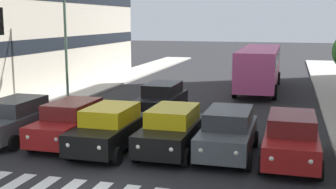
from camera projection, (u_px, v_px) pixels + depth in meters
car_0 at (291, 138)px, 15.46m from camera, size 2.02×4.44×1.72m
car_1 at (228, 132)px, 16.31m from camera, size 2.02×4.44×1.72m
car_2 at (172, 130)px, 16.69m from camera, size 2.02×4.44×1.72m
car_3 at (109, 128)px, 16.89m from camera, size 2.02×4.44×1.72m
car_4 at (71, 122)px, 17.91m from camera, size 2.02×4.44×1.72m
car_5 at (15, 119)px, 18.51m from camera, size 2.02×4.44×1.72m
car_row2_0 at (162, 99)px, 23.04m from camera, size 2.02×4.44×1.72m
bus_behind_traffic at (259, 64)px, 31.22m from camera, size 2.78×10.50×3.00m
street_lamp_right at (70, 23)px, 26.08m from camera, size 2.41×0.28×7.81m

